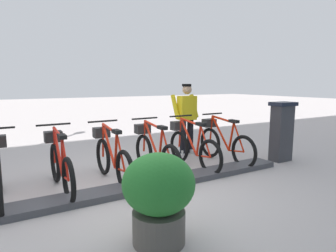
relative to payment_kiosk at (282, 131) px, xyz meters
name	(u,v)px	position (x,y,z in m)	size (l,w,h in m)	color
ground_plane	(137,190)	(-0.05, 3.43, -0.67)	(60.00, 60.00, 0.00)	beige
dock_rail_base	(137,187)	(-0.05, 3.43, -0.62)	(0.44, 5.81, 0.10)	#47474C
payment_kiosk	(282,131)	(0.00, 0.00, 0.00)	(0.36, 0.52, 1.28)	#38383D
bike_docked_0	(223,142)	(0.57, 1.13, -0.24)	(1.72, 0.54, 1.02)	black
bike_docked_1	(191,146)	(0.57, 1.96, -0.24)	(1.72, 0.54, 1.02)	black
bike_docked_2	(154,151)	(0.57, 2.80, -0.24)	(1.72, 0.54, 1.02)	black
bike_docked_3	(111,157)	(0.57, 3.63, -0.24)	(1.72, 0.54, 1.02)	black
bike_docked_4	(60,164)	(0.57, 4.46, -0.24)	(1.72, 0.54, 1.02)	black
worker_near_rack	(187,116)	(1.57, 1.41, 0.24)	(0.48, 0.63, 1.66)	white
planter_bush	(159,194)	(-1.54, 3.85, -0.12)	(0.76, 0.76, 0.97)	#59544C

